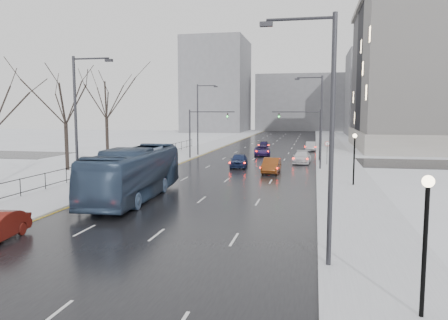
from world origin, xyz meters
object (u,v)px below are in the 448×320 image
Objects in this scene: tree_park_d at (68,171)px; mast_signal_right at (311,129)px; bus at (134,173)px; lamppost_r_mid at (354,152)px; sedan_right_near at (271,165)px; sedan_right_far at (302,157)px; sedan_center_far at (264,145)px; no_uturn_sign at (327,146)px; sedan_right_distant at (311,146)px; streetlight_r_near at (326,128)px; streetlight_l_near at (79,121)px; mast_signal_left at (198,128)px; sedan_center_near at (239,160)px; streetlight_l_far at (199,116)px; streetlight_r_mid at (319,117)px; tree_park_e at (108,160)px; sedan_right_cross at (262,151)px; lamppost_r_near at (426,226)px.

tree_park_d is 29.05m from mast_signal_right.
mast_signal_right is 0.49× the size of bus.
sedan_right_near is at bearing 138.16° from lamppost_r_mid.
sedan_center_far is (-6.79, 19.05, -0.05)m from sedan_right_far.
no_uturn_sign is at bearing 97.33° from lamppost_r_mid.
sedan_right_distant is (3.70, 26.33, -0.05)m from sedan_right_near.
streetlight_r_near is 2.55× the size of sedan_center_far.
bus is at bearing 23.30° from streetlight_l_near.
sedan_center_near is at bearing -47.97° from mast_signal_left.
streetlight_l_far reaches higher than sedan_center_far.
streetlight_r_mid is (25.97, 6.00, 5.62)m from tree_park_d.
tree_park_e is 21.18m from sedan_right_cross.
sedan_right_near is at bearing 103.72° from lamppost_r_near.
tree_park_d is 10.01m from tree_park_e.
sedan_right_near is at bearing -46.18° from mast_signal_left.
no_uturn_sign reaches higher than sedan_right_cross.
streetlight_r_near is 19.15m from streetlight_l_near.
streetlight_l_far is at bearing 131.06° from lamppost_r_mid.
lamppost_r_mid is 10.29m from sedan_right_near.
mast_signal_right is 4.77m from no_uturn_sign.
mast_signal_right is (15.49, 28.00, -1.51)m from streetlight_l_near.
bus is at bearing -124.95° from streetlight_r_mid.
streetlight_r_near is 38.04m from mast_signal_right.
sedan_right_distant is at bearing 46.00° from mast_signal_left.
sedan_right_near is at bearing 99.91° from streetlight_r_near.
streetlight_r_near is 2.09× the size of sedan_right_cross.
no_uturn_sign is (1.87, -4.00, -1.81)m from mast_signal_right.
sedan_right_near is 1.07× the size of sedan_right_distant.
tree_park_d is 1.92× the size of mast_signal_left.
lamppost_r_mid is 18.00m from bus.
streetlight_r_near is at bearing -86.60° from sedan_right_distant.
sedan_right_near is (-4.67, -3.28, -4.82)m from streetlight_r_mid.
sedan_center_near is (4.30, 18.98, -1.07)m from bus.
streetlight_r_near reaches higher than sedan_right_cross.
lamppost_r_mid is at bearing 81.94° from streetlight_r_near.
streetlight_r_near is 34.18m from no_uturn_sign.
streetlight_l_near reaches higher than mast_signal_left.
sedan_right_cross is at bearing 129.12° from sedan_right_far.
sedan_center_near reaches higher than sedan_right_far.
streetlight_l_far is 16.48m from sedan_right_far.
no_uturn_sign is at bearing 20.32° from tree_park_d.
sedan_center_far is (6.83, 16.82, -3.40)m from mast_signal_left.
mast_signal_right reaches higher than sedan_center_far.
streetlight_r_mid is 25.82m from streetlight_l_near.
streetlight_r_mid is 2.21× the size of sedan_center_near.
lamppost_r_mid is 25.71m from mast_signal_left.
streetlight_l_far is at bearing 101.87° from mast_signal_left.
tree_park_d is at bearing -171.55° from sedan_right_near.
sedan_right_near is (11.67, -15.28, -4.82)m from streetlight_l_far.
streetlight_l_near is 2.18× the size of sedan_right_near.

